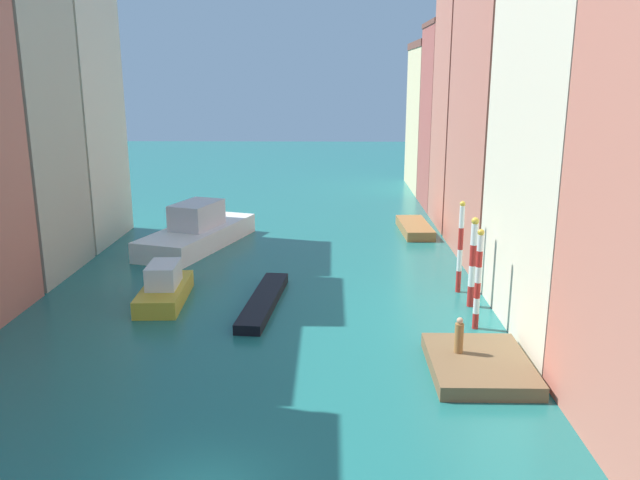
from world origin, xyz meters
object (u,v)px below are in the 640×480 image
Objects in this scene: vaporetto_white at (198,232)px; motorboat_0 at (164,288)px; waterfront_dock at (479,365)px; mooring_pole_2 at (460,246)px; motorboat_1 at (415,228)px; mooring_pole_1 at (473,261)px; person_on_dock at (459,336)px; gondola_black at (264,301)px; mooring_pole_0 at (478,279)px.

motorboat_0 is at bearing -87.15° from vaporetto_white.
motorboat_0 is at bearing 151.53° from waterfront_dock.
motorboat_1 is (-0.67, 13.88, -2.24)m from mooring_pole_2.
mooring_pole_1 is at bearing -1.33° from motorboat_0.
mooring_pole_2 is 18.94m from vaporetto_white.
mooring_pole_1 is (1.98, 7.06, 1.13)m from person_on_dock.
motorboat_0 is at bearing 178.67° from mooring_pole_1.
motorboat_0 is at bearing 174.70° from gondola_black.
mooring_pole_2 is at bearing 95.21° from mooring_pole_1.
mooring_pole_2 is at bearing -87.24° from motorboat_1.
waterfront_dock is at bearing -100.36° from mooring_pole_0.
motorboat_0 is (0.57, -11.43, -0.28)m from vaporetto_white.
motorboat_1 reaches higher than waterfront_dock.
person_on_dock is 4.48m from mooring_pole_0.
waterfront_dock is at bearing -99.22° from mooring_pole_1.
person_on_dock is 0.32× the size of mooring_pole_1.
motorboat_1 is (0.36, 23.75, 0.06)m from waterfront_dock.
mooring_pole_0 is 3.05m from mooring_pole_1.
mooring_pole_2 reaches higher than person_on_dock.
waterfront_dock is 0.93× the size of motorboat_0.
mooring_pole_1 is at bearing 0.63° from gondola_black.
motorboat_1 is (15.05, 15.78, -0.40)m from motorboat_0.
mooring_pole_0 is at bearing -97.50° from mooring_pole_1.
motorboat_1 is at bearing 93.11° from mooring_pole_1.
person_on_dock is 11.17m from gondola_black.
mooring_pole_2 reaches higher than vaporetto_white.
motorboat_0 is 21.81m from motorboat_1.
mooring_pole_0 is (0.84, 4.57, 2.16)m from waterfront_dock.
person_on_dock is 0.13× the size of vaporetto_white.
motorboat_0 is at bearing 151.98° from person_on_dock.
mooring_pole_2 is 0.92× the size of motorboat_0.
mooring_pole_2 is (-0.21, 2.27, 0.18)m from mooring_pole_1.
vaporetto_white is 1.37× the size of gondola_black.
mooring_pole_1 is at bearing 74.34° from person_on_dock.
mooring_pole_0 is 0.95× the size of mooring_pole_2.
waterfront_dock is at bearing -36.16° from person_on_dock.
motorboat_0 is (-15.72, -1.90, -1.83)m from mooring_pole_2.
motorboat_0 is (-13.95, 7.43, -0.53)m from person_on_dock.
person_on_dock is at bearing -105.66° from mooring_pole_1.
motorboat_1 is (15.62, 4.36, -0.68)m from vaporetto_white.
mooring_pole_2 is 14.08m from motorboat_1.
motorboat_0 reaches higher than waterfront_dock.
motorboat_0 is (-15.53, 3.40, -1.70)m from mooring_pole_0.
waterfront_dock is 1.10× the size of mooring_pole_1.
gondola_black is (-10.68, -0.12, -2.16)m from mooring_pole_1.
mooring_pole_0 reaches higher than gondola_black.
vaporetto_white is 16.23m from motorboat_1.
waterfront_dock is 23.76m from motorboat_1.
mooring_pole_1 reaches higher than motorboat_0.
mooring_pole_2 is at bearing 6.89° from motorboat_0.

